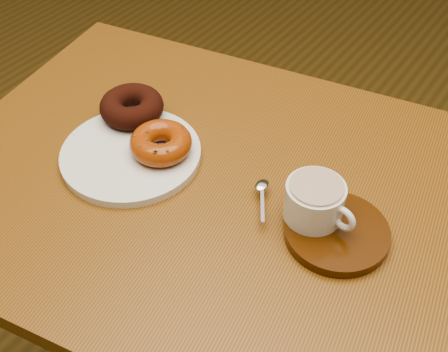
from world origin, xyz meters
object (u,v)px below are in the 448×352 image
Objects in this scene: cafe_table at (215,234)px; coffee_cup at (315,201)px; donut_plate at (131,154)px; saucer at (336,232)px.

cafe_table is 8.89× the size of coffee_cup.
saucer reaches higher than donut_plate.
saucer is (0.35, 0.04, 0.00)m from donut_plate.
saucer is (0.21, 0.01, 0.14)m from cafe_table.
donut_plate is (-0.14, -0.03, 0.14)m from cafe_table.
cafe_table is 4.35× the size of donut_plate.
coffee_cup reaches higher than saucer.
donut_plate reaches higher than cafe_table.
cafe_table is 0.25m from coffee_cup.
saucer is at bearing -7.63° from cafe_table.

